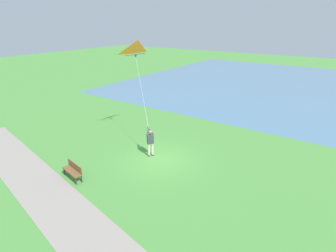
% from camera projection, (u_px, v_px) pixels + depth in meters
% --- Properties ---
extents(ground_plane, '(120.00, 120.00, 0.00)m').
position_uv_depth(ground_plane, '(159.00, 160.00, 16.51)').
color(ground_plane, '#4C8E3D').
extents(lake_water, '(36.00, 44.00, 0.01)m').
position_uv_depth(lake_water, '(303.00, 87.00, 34.35)').
color(lake_water, teal).
rests_on(lake_water, ground).
extents(walkway_path, '(8.22, 31.90, 0.02)m').
position_uv_depth(walkway_path, '(96.00, 245.00, 10.20)').
color(walkway_path, gray).
rests_on(walkway_path, ground).
extents(person_kite_flyer, '(0.56, 0.61, 1.83)m').
position_uv_depth(person_kite_flyer, '(150.00, 140.00, 16.65)').
color(person_kite_flyer, '#232328').
rests_on(person_kite_flyer, ground).
extents(flying_kite, '(2.58, 2.39, 5.06)m').
position_uv_depth(flying_kite, '(138.00, 49.00, 17.33)').
color(flying_kite, orange).
extents(park_bench_near_walkway, '(0.71, 1.56, 0.88)m').
position_uv_depth(park_bench_near_walkway, '(73.00, 170.00, 14.41)').
color(park_bench_near_walkway, brown).
rests_on(park_bench_near_walkway, ground).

